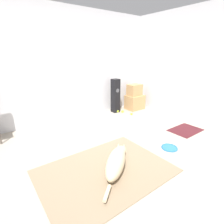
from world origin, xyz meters
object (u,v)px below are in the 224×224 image
frisbee (169,148)px  cardboard_box_lower (135,102)px  tennis_ball_loose_on_carpet (118,111)px  tennis_ball_by_boxes (132,114)px  floor_speaker (115,96)px  cardboard_box_upper (135,90)px  dog (116,162)px  tennis_ball_near_speaker (122,111)px

frisbee → cardboard_box_lower: size_ratio=0.54×
frisbee → tennis_ball_loose_on_carpet: size_ratio=4.14×
frisbee → tennis_ball_by_boxes: tennis_ball_by_boxes is taller
tennis_ball_by_boxes → floor_speaker: bearing=110.6°
tennis_ball_by_boxes → cardboard_box_upper: bearing=40.2°
floor_speaker → dog: bearing=-127.6°
cardboard_box_upper → tennis_ball_loose_on_carpet: size_ratio=5.77×
tennis_ball_by_boxes → tennis_ball_loose_on_carpet: bearing=112.2°
tennis_ball_near_speaker → cardboard_box_upper: bearing=6.9°
cardboard_box_lower → cardboard_box_upper: (-0.02, 0.01, 0.36)m
floor_speaker → tennis_ball_by_boxes: 0.66m
frisbee → tennis_ball_near_speaker: size_ratio=4.14×
dog → frisbee: (1.11, -0.08, -0.13)m
frisbee → floor_speaker: (0.48, 2.13, 0.44)m
cardboard_box_lower → tennis_ball_by_boxes: bearing=-142.0°
cardboard_box_lower → tennis_ball_near_speaker: 0.53m
cardboard_box_lower → tennis_ball_near_speaker: (-0.50, -0.04, -0.17)m
frisbee → floor_speaker: 2.23m
dog → tennis_ball_by_boxes: bearing=42.0°
cardboard_box_upper → tennis_ball_loose_on_carpet: (-0.58, 0.03, -0.53)m
tennis_ball_by_boxes → tennis_ball_near_speaker: bearing=101.9°
frisbee → cardboard_box_lower: 2.29m
floor_speaker → frisbee: bearing=-102.6°
cardboard_box_lower → tennis_ball_by_boxes: 0.58m
tennis_ball_near_speaker → frisbee: bearing=-106.8°
frisbee → tennis_ball_by_boxes: 1.79m
cardboard_box_lower → tennis_ball_loose_on_carpet: 0.62m
floor_speaker → tennis_ball_loose_on_carpet: (0.02, -0.08, -0.42)m
frisbee → cardboard_box_upper: (1.08, 2.02, 0.55)m
dog → frisbee: 1.12m
frisbee → tennis_ball_by_boxes: bearing=68.5°
dog → cardboard_box_upper: bearing=41.6°
dog → tennis_ball_by_boxes: size_ratio=12.97×
floor_speaker → tennis_ball_near_speaker: floor_speaker is taller
floor_speaker → cardboard_box_lower: bearing=-11.9°
frisbee → tennis_ball_by_boxes: (0.65, 1.66, 0.02)m
frisbee → cardboard_box_upper: cardboard_box_upper is taller
cardboard_box_upper → floor_speaker: floor_speaker is taller
cardboard_box_lower → tennis_ball_by_boxes: (-0.44, -0.34, -0.17)m
frisbee → cardboard_box_upper: 2.35m
floor_speaker → tennis_ball_loose_on_carpet: bearing=-77.4°
tennis_ball_loose_on_carpet → cardboard_box_upper: bearing=-3.4°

